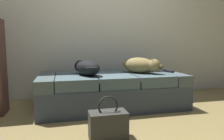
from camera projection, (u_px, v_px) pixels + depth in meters
ground_plane at (138, 137)px, 1.78m from camera, size 10.00×10.00×0.00m
back_wall at (101, 7)px, 3.23m from camera, size 6.40×0.10×2.80m
couch at (111, 90)px, 2.71m from camera, size 1.83×0.94×0.43m
dog_dark at (86, 68)px, 2.51m from camera, size 0.37×0.53×0.19m
dog_tan at (141, 65)px, 2.70m from camera, size 0.50×0.53×0.21m
tv_remote at (169, 71)px, 2.80m from camera, size 0.08×0.16×0.02m
handbag at (108, 125)px, 1.73m from camera, size 0.32×0.18×0.38m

